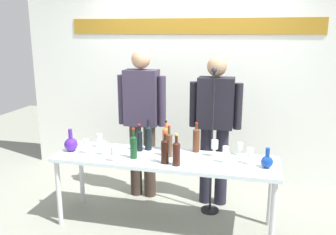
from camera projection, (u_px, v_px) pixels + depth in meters
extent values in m
plane|color=gray|center=(165.00, 224.00, 3.71)|extent=(10.00, 10.00, 0.00)
cube|color=white|center=(191.00, 66.00, 4.70)|extent=(4.64, 0.10, 3.00)
cube|color=#A87920|center=(191.00, 26.00, 4.53)|extent=(3.25, 0.01, 0.20)
cube|color=silver|center=(164.00, 159.00, 3.54)|extent=(2.22, 0.60, 0.04)
cylinder|color=silver|center=(59.00, 193.00, 3.64)|extent=(0.05, 0.05, 0.70)
cylinder|color=silver|center=(273.00, 218.00, 3.15)|extent=(0.05, 0.05, 0.70)
cylinder|color=silver|center=(82.00, 175.00, 4.11)|extent=(0.05, 0.05, 0.70)
cylinder|color=silver|center=(271.00, 194.00, 3.62)|extent=(0.05, 0.05, 0.70)
sphere|color=#461E8E|center=(71.00, 144.00, 3.72)|extent=(0.14, 0.14, 0.14)
cylinder|color=#461E8E|center=(70.00, 134.00, 3.69)|extent=(0.04, 0.04, 0.11)
sphere|color=navy|center=(267.00, 162.00, 3.26)|extent=(0.11, 0.11, 0.11)
cylinder|color=navy|center=(268.00, 153.00, 3.24)|extent=(0.04, 0.04, 0.09)
cylinder|color=#362A21|center=(136.00, 160.00, 4.31)|extent=(0.14, 0.14, 0.89)
cylinder|color=#362A21|center=(150.00, 161.00, 4.27)|extent=(0.14, 0.14, 0.89)
cube|color=#342C3F|center=(142.00, 98.00, 4.10)|extent=(0.39, 0.22, 0.64)
cylinder|color=#342C3F|center=(122.00, 100.00, 4.17)|extent=(0.09, 0.09, 0.58)
cylinder|color=#342C3F|center=(162.00, 101.00, 4.06)|extent=(0.09, 0.09, 0.58)
sphere|color=tan|center=(141.00, 59.00, 4.00)|extent=(0.22, 0.22, 0.22)
cylinder|color=black|center=(206.00, 165.00, 4.11)|extent=(0.14, 0.14, 0.91)
cylinder|color=black|center=(221.00, 166.00, 4.07)|extent=(0.14, 0.14, 0.91)
cube|color=black|center=(216.00, 103.00, 3.91)|extent=(0.39, 0.22, 0.56)
cylinder|color=black|center=(194.00, 104.00, 3.98)|extent=(0.09, 0.09, 0.51)
cylinder|color=black|center=(238.00, 106.00, 3.86)|extent=(0.09, 0.09, 0.51)
sphere|color=#9C785A|center=(217.00, 66.00, 3.82)|extent=(0.21, 0.21, 0.21)
cylinder|color=black|center=(148.00, 139.00, 3.74)|extent=(0.07, 0.07, 0.24)
cone|color=black|center=(148.00, 127.00, 3.71)|extent=(0.07, 0.07, 0.03)
cylinder|color=black|center=(148.00, 125.00, 3.71)|extent=(0.03, 0.03, 0.08)
cylinder|color=black|center=(148.00, 120.00, 3.69)|extent=(0.03, 0.03, 0.02)
cylinder|color=#33150F|center=(176.00, 155.00, 3.31)|extent=(0.07, 0.07, 0.21)
cone|color=#33150F|center=(176.00, 143.00, 3.28)|extent=(0.07, 0.07, 0.03)
cylinder|color=#33150F|center=(176.00, 140.00, 3.27)|extent=(0.03, 0.03, 0.08)
cylinder|color=gold|center=(176.00, 135.00, 3.26)|extent=(0.03, 0.03, 0.02)
cylinder|color=#12391B|center=(134.00, 148.00, 3.50)|extent=(0.07, 0.07, 0.21)
cone|color=#12391B|center=(133.00, 137.00, 3.47)|extent=(0.07, 0.07, 0.03)
cylinder|color=#12391B|center=(133.00, 134.00, 3.46)|extent=(0.03, 0.03, 0.08)
cylinder|color=#B02518|center=(133.00, 129.00, 3.45)|extent=(0.03, 0.03, 0.02)
cylinder|color=black|center=(165.00, 152.00, 3.36)|extent=(0.08, 0.08, 0.21)
cone|color=black|center=(165.00, 140.00, 3.33)|extent=(0.08, 0.08, 0.03)
cylinder|color=black|center=(165.00, 138.00, 3.33)|extent=(0.02, 0.02, 0.07)
cylinder|color=#A81E28|center=(165.00, 133.00, 3.32)|extent=(0.03, 0.03, 0.02)
cylinder|color=#D06523|center=(166.00, 140.00, 3.73)|extent=(0.07, 0.07, 0.23)
cone|color=#D06523|center=(166.00, 128.00, 3.70)|extent=(0.07, 0.07, 0.03)
cylinder|color=#D06523|center=(166.00, 126.00, 3.70)|extent=(0.02, 0.02, 0.08)
cylinder|color=black|center=(166.00, 121.00, 3.68)|extent=(0.03, 0.03, 0.02)
cylinder|color=#4F301D|center=(169.00, 146.00, 3.54)|extent=(0.06, 0.06, 0.22)
cone|color=#4F301D|center=(169.00, 134.00, 3.51)|extent=(0.06, 0.06, 0.03)
cylinder|color=#4F301D|center=(169.00, 131.00, 3.50)|extent=(0.03, 0.03, 0.08)
cylinder|color=red|center=(169.00, 127.00, 3.49)|extent=(0.03, 0.03, 0.02)
cylinder|color=black|center=(139.00, 142.00, 3.72)|extent=(0.07, 0.07, 0.20)
cone|color=black|center=(139.00, 131.00, 3.69)|extent=(0.07, 0.07, 0.03)
cylinder|color=black|center=(139.00, 129.00, 3.68)|extent=(0.03, 0.03, 0.07)
cylinder|color=#AA1D18|center=(139.00, 125.00, 3.67)|extent=(0.03, 0.03, 0.02)
cylinder|color=#512A17|center=(196.00, 141.00, 3.68)|extent=(0.07, 0.07, 0.23)
cone|color=#512A17|center=(196.00, 129.00, 3.65)|extent=(0.07, 0.07, 0.03)
cylinder|color=#512A17|center=(196.00, 127.00, 3.64)|extent=(0.03, 0.03, 0.06)
cylinder|color=#A81E15|center=(197.00, 123.00, 3.63)|extent=(0.03, 0.03, 0.02)
cylinder|color=white|center=(103.00, 155.00, 3.62)|extent=(0.06, 0.06, 0.00)
cylinder|color=white|center=(103.00, 152.00, 3.61)|extent=(0.01, 0.01, 0.06)
cylinder|color=white|center=(103.00, 145.00, 3.59)|extent=(0.07, 0.07, 0.08)
cylinder|color=white|center=(114.00, 161.00, 3.44)|extent=(0.06, 0.06, 0.00)
cylinder|color=white|center=(114.00, 158.00, 3.43)|extent=(0.01, 0.01, 0.06)
cylinder|color=white|center=(114.00, 151.00, 3.41)|extent=(0.06, 0.06, 0.08)
cylinder|color=white|center=(100.00, 147.00, 3.84)|extent=(0.06, 0.06, 0.00)
cylinder|color=white|center=(99.00, 144.00, 3.83)|extent=(0.01, 0.01, 0.08)
cylinder|color=white|center=(99.00, 137.00, 3.82)|extent=(0.06, 0.06, 0.07)
cylinder|color=white|center=(86.00, 153.00, 3.66)|extent=(0.06, 0.06, 0.00)
cylinder|color=white|center=(86.00, 150.00, 3.65)|extent=(0.01, 0.01, 0.07)
cylinder|color=white|center=(86.00, 143.00, 3.63)|extent=(0.07, 0.07, 0.07)
cylinder|color=white|center=(240.00, 155.00, 3.60)|extent=(0.06, 0.06, 0.00)
cylinder|color=white|center=(240.00, 152.00, 3.60)|extent=(0.01, 0.01, 0.06)
cylinder|color=white|center=(240.00, 146.00, 3.58)|extent=(0.06, 0.06, 0.07)
cylinder|color=white|center=(249.00, 164.00, 3.36)|extent=(0.06, 0.06, 0.00)
cylinder|color=white|center=(250.00, 160.00, 3.36)|extent=(0.01, 0.01, 0.07)
cylinder|color=white|center=(250.00, 153.00, 3.34)|extent=(0.06, 0.06, 0.09)
cylinder|color=white|center=(225.00, 163.00, 3.40)|extent=(0.06, 0.06, 0.00)
cylinder|color=white|center=(225.00, 159.00, 3.39)|extent=(0.01, 0.01, 0.07)
cylinder|color=white|center=(226.00, 151.00, 3.37)|extent=(0.06, 0.06, 0.09)
cylinder|color=white|center=(214.00, 156.00, 3.57)|extent=(0.06, 0.06, 0.00)
cylinder|color=white|center=(214.00, 152.00, 3.56)|extent=(0.01, 0.01, 0.08)
cylinder|color=white|center=(215.00, 144.00, 3.54)|extent=(0.07, 0.07, 0.09)
cylinder|color=black|center=(210.00, 210.00, 3.99)|extent=(0.20, 0.20, 0.02)
cylinder|color=black|center=(212.00, 145.00, 3.81)|extent=(0.02, 0.02, 1.54)
sphere|color=#232328|center=(214.00, 70.00, 3.62)|extent=(0.06, 0.06, 0.06)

